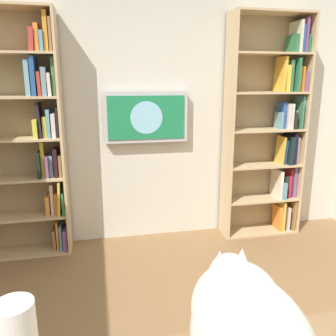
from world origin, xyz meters
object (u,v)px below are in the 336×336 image
at_px(bookshelf_right, 25,135).
at_px(cat, 246,335).
at_px(bookshelf_left, 273,130).
at_px(wall_mounted_tv, 146,117).

xyz_separation_m(bookshelf_right, cat, (-0.98, 2.49, -0.19)).
bearing_deg(bookshelf_left, wall_mounted_tv, -3.77).
height_order(bookshelf_left, cat, bookshelf_left).
bearing_deg(wall_mounted_tv, cat, 87.77).
distance_m(bookshelf_right, wall_mounted_tv, 1.09).
bearing_deg(bookshelf_right, cat, 111.52).
bearing_deg(cat, bookshelf_right, -68.48).
distance_m(bookshelf_left, wall_mounted_tv, 1.30).
distance_m(wall_mounted_tv, cat, 2.59).
height_order(bookshelf_left, bookshelf_right, bookshelf_left).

